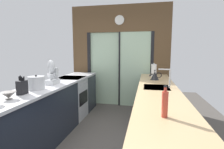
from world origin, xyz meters
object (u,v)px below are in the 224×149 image
Objects in this scene: knife_block at (22,87)px; soap_bottle at (165,104)px; stock_pot at (36,83)px; mixing_bowl_far at (9,95)px; stand_mixer at (52,75)px; oven_range at (71,98)px; kettle at (155,75)px; paper_towel_roll at (154,70)px.

soap_bottle is at bearing -14.91° from knife_block.
soap_bottle reaches higher than stock_pot.
mixing_bowl_far is 0.42× the size of stand_mixer.
oven_range is 1.64m from knife_block.
stand_mixer reaches higher than knife_block.
kettle is at bearing 1.09° from oven_range.
stock_pot reaches higher than kettle.
kettle is 0.91× the size of soap_bottle.
stand_mixer is 2.16m from soap_bottle.
stand_mixer is (0.00, 0.99, 0.11)m from mixing_bowl_far.
kettle is 2.05m from soap_bottle.
knife_block is 0.75m from stand_mixer.
kettle reaches higher than mixing_bowl_far.
knife_block is 2.77m from paper_towel_roll.
stand_mixer is (0.00, 0.75, 0.06)m from knife_block.
oven_range is 1.88m from kettle.
soap_bottle is 0.91× the size of paper_towel_roll.
mixing_bowl_far is 0.69× the size of knife_block.
stand_mixer reaches higher than kettle.
soap_bottle reaches higher than kettle.
oven_range is 3.76× the size of stock_pot.
stand_mixer reaches higher than paper_towel_roll.
oven_range is at bearing 90.59° from mixing_bowl_far.
stand_mixer is 1.51× the size of soap_bottle.
mixing_bowl_far is 0.63× the size of soap_bottle.
stand_mixer is at bearing -155.27° from kettle.
knife_block is at bearing -90.00° from stand_mixer.
paper_towel_roll is at bearing 90.21° from kettle.
mixing_bowl_far is (0.02, -1.78, 0.51)m from oven_range.
knife_block is 1.01× the size of kettle.
stand_mixer is 1.67× the size of kettle.
soap_bottle is at bearing -34.56° from stand_mixer.
knife_block reaches higher than oven_range.
oven_range is 1.98m from paper_towel_roll.
stock_pot is (0.02, -1.23, 0.56)m from oven_range.
knife_block is 1.84m from soap_bottle.
mixing_bowl_far is 1.00m from stand_mixer.
stock_pot is 0.88× the size of soap_bottle.
knife_block is at bearing -130.02° from paper_towel_roll.
paper_towel_roll reaches higher than kettle.
stand_mixer is at bearing 90.00° from stock_pot.
soap_bottle reaches higher than knife_block.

